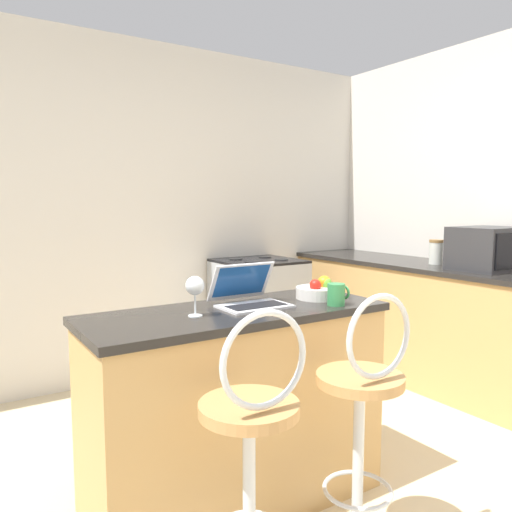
% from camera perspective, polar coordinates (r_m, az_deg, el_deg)
% --- Properties ---
extents(wall_back, '(12.00, 0.06, 2.60)m').
position_cam_1_polar(wall_back, '(4.01, -12.19, 4.90)').
color(wall_back, silver).
rests_on(wall_back, ground_plane).
extents(breakfast_bar, '(1.35, 0.53, 0.91)m').
position_cam_1_polar(breakfast_bar, '(2.34, -2.14, -17.00)').
color(breakfast_bar, tan).
rests_on(breakfast_bar, ground_plane).
extents(counter_right, '(0.67, 3.07, 0.91)m').
position_cam_1_polar(counter_right, '(3.98, 22.11, -7.71)').
color(counter_right, tan).
rests_on(counter_right, ground_plane).
extents(bar_stool_near, '(0.40, 0.40, 1.05)m').
position_cam_1_polar(bar_stool_near, '(1.80, -0.48, -22.99)').
color(bar_stool_near, silver).
rests_on(bar_stool_near, ground_plane).
extents(bar_stool_far, '(0.40, 0.40, 1.05)m').
position_cam_1_polar(bar_stool_far, '(2.09, 12.03, -18.86)').
color(bar_stool_far, silver).
rests_on(bar_stool_far, ground_plane).
extents(laptop, '(0.31, 0.27, 0.19)m').
position_cam_1_polar(laptop, '(2.27, -0.84, -4.46)').
color(laptop, silver).
rests_on(laptop, breakfast_bar).
extents(microwave, '(0.45, 0.38, 0.30)m').
position_cam_1_polar(microwave, '(3.81, 24.92, 0.78)').
color(microwave, '#2D2D30').
rests_on(microwave, counter_right).
extents(stove_range, '(0.64, 0.61, 0.92)m').
position_cam_1_polar(stove_range, '(4.16, 0.30, -6.67)').
color(stove_range, '#9EA3A8').
rests_on(stove_range, ground_plane).
extents(wine_glass_short, '(0.08, 0.08, 0.17)m').
position_cam_1_polar(wine_glass_short, '(2.06, -6.99, -3.51)').
color(wine_glass_short, silver).
rests_on(wine_glass_short, breakfast_bar).
extents(fruit_bowl, '(0.22, 0.22, 0.11)m').
position_cam_1_polar(fruit_bowl, '(2.46, 7.21, -3.95)').
color(fruit_bowl, silver).
rests_on(fruit_bowl, breakfast_bar).
extents(mug_green, '(0.10, 0.08, 0.10)m').
position_cam_1_polar(mug_green, '(2.30, 9.21, -4.35)').
color(mug_green, '#338447').
rests_on(mug_green, breakfast_bar).
extents(storage_jar, '(0.11, 0.11, 0.19)m').
position_cam_1_polar(storage_jar, '(4.02, 19.88, 0.45)').
color(storage_jar, silver).
rests_on(storage_jar, counter_right).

